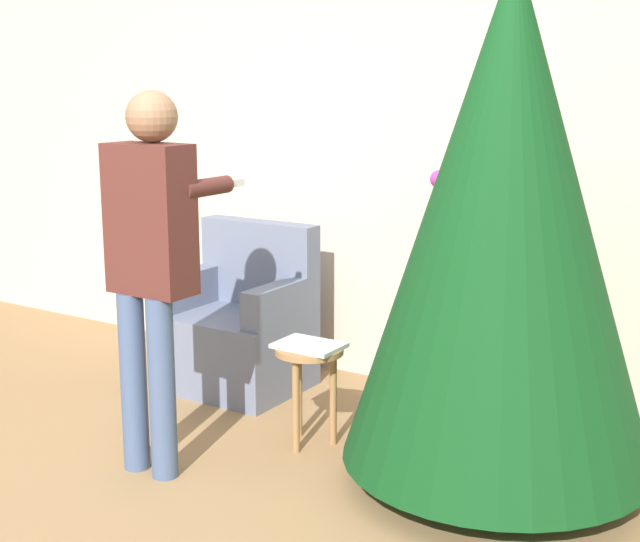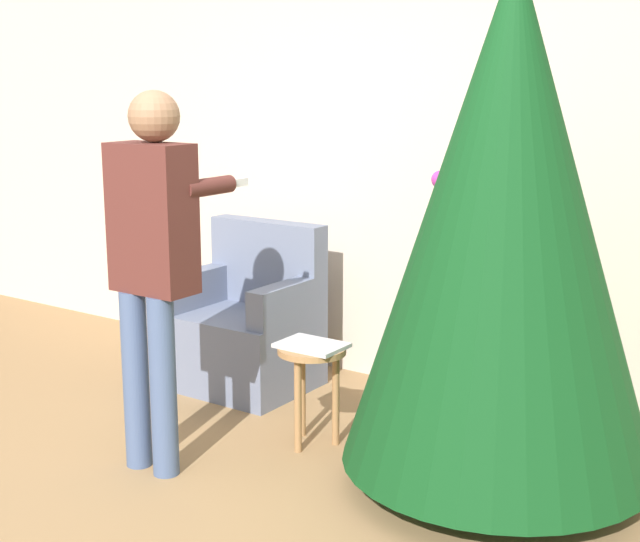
{
  "view_description": "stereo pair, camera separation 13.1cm",
  "coord_description": "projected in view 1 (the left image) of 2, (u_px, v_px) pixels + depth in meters",
  "views": [
    {
      "loc": [
        2.46,
        -2.31,
        1.78
      ],
      "look_at": [
        0.44,
        0.86,
        0.96
      ],
      "focal_mm": 50.0,
      "sensor_mm": 36.0,
      "label": 1
    },
    {
      "loc": [
        2.57,
        -2.24,
        1.78
      ],
      "look_at": [
        0.44,
        0.86,
        0.96
      ],
      "focal_mm": 50.0,
      "sensor_mm": 36.0,
      "label": 2
    }
  ],
  "objects": [
    {
      "name": "christmas_tree",
      "position": [
        505.0,
        217.0,
        3.74
      ],
      "size": [
        1.36,
        1.36,
        2.29
      ],
      "color": "brown",
      "rests_on": "ground_plane"
    },
    {
      "name": "side_stool",
      "position": [
        309.0,
        367.0,
        4.33
      ],
      "size": [
        0.34,
        0.34,
        0.5
      ],
      "color": "#A37547",
      "rests_on": "ground_plane"
    },
    {
      "name": "person_standing",
      "position": [
        151.0,
        250.0,
        3.93
      ],
      "size": [
        0.41,
        0.57,
        1.73
      ],
      "color": "#475B84",
      "rests_on": "ground_plane"
    },
    {
      "name": "armchair",
      "position": [
        240.0,
        329.0,
        5.19
      ],
      "size": [
        0.77,
        0.64,
        0.95
      ],
      "color": "slate",
      "rests_on": "ground_plane"
    },
    {
      "name": "ground_plane",
      "position": [
        113.0,
        530.0,
        3.58
      ],
      "size": [
        14.0,
        14.0,
        0.0
      ],
      "primitive_type": "plane",
      "color": "#99754C"
    },
    {
      "name": "wall_back",
      "position": [
        383.0,
        153.0,
        5.13
      ],
      "size": [
        8.0,
        0.06,
        2.7
      ],
      "color": "beige",
      "rests_on": "ground_plane"
    },
    {
      "name": "laptop",
      "position": [
        309.0,
        345.0,
        4.31
      ],
      "size": [
        0.32,
        0.23,
        0.02
      ],
      "color": "silver",
      "rests_on": "side_stool"
    }
  ]
}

